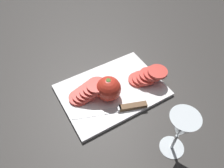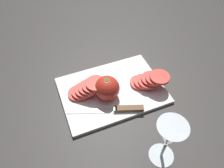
# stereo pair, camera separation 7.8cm
# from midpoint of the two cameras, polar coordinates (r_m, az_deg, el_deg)

# --- Properties ---
(ground_plane) EXTENTS (3.00, 3.00, 0.00)m
(ground_plane) POSITION_cam_midpoint_polar(r_m,az_deg,el_deg) (0.83, 3.90, -1.17)
(ground_plane) COLOR #383533
(cutting_board) EXTENTS (0.37, 0.27, 0.01)m
(cutting_board) POSITION_cam_midpoint_polar(r_m,az_deg,el_deg) (0.81, -2.76, -1.85)
(cutting_board) COLOR white
(cutting_board) RESTS_ON ground_plane
(wine_glass) EXTENTS (0.08, 0.08, 0.17)m
(wine_glass) POSITION_cam_midpoint_polar(r_m,az_deg,el_deg) (0.61, 13.97, -11.42)
(wine_glass) COLOR silver
(wine_glass) RESTS_ON ground_plane
(whole_tomato) EXTENTS (0.09, 0.09, 0.09)m
(whole_tomato) POSITION_cam_midpoint_polar(r_m,az_deg,el_deg) (0.75, -3.89, -1.39)
(whole_tomato) COLOR red
(whole_tomato) RESTS_ON cutting_board
(knife) EXTENTS (0.25, 0.11, 0.01)m
(knife) POSITION_cam_midpoint_polar(r_m,az_deg,el_deg) (0.75, 0.48, -6.38)
(knife) COLOR silver
(knife) RESTS_ON cutting_board
(tomato_slice_stack_near) EXTENTS (0.13, 0.11, 0.06)m
(tomato_slice_stack_near) POSITION_cam_midpoint_polar(r_m,az_deg,el_deg) (0.81, 6.55, 1.98)
(tomato_slice_stack_near) COLOR #D63D33
(tomato_slice_stack_near) RESTS_ON cutting_board
(tomato_slice_stack_far) EXTENTS (0.14, 0.09, 0.06)m
(tomato_slice_stack_far) POSITION_cam_midpoint_polar(r_m,az_deg,el_deg) (0.77, -9.26, -2.10)
(tomato_slice_stack_far) COLOR #D63D33
(tomato_slice_stack_far) RESTS_ON cutting_board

